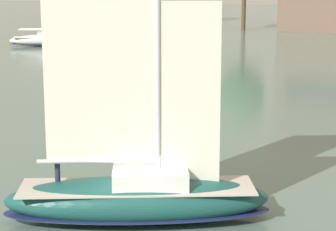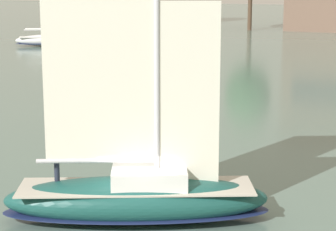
% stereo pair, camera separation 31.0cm
% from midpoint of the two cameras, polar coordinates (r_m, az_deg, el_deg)
% --- Properties ---
extents(ground_plane, '(400.00, 400.00, 0.00)m').
position_cam_midpoint_polar(ground_plane, '(24.83, -2.40, -9.13)').
color(ground_plane, slate).
extents(sailboat_main, '(10.18, 6.72, 13.65)m').
position_cam_midpoint_polar(sailboat_main, '(24.46, -2.39, -6.76)').
color(sailboat_main, '#194C47').
rests_on(sailboat_main, ground).
extents(sailboat_moored_far_slip, '(9.07, 6.85, 12.46)m').
position_cam_midpoint_polar(sailboat_moored_far_slip, '(88.96, -10.15, 6.53)').
color(sailboat_moored_far_slip, silver).
rests_on(sailboat_moored_far_slip, ground).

